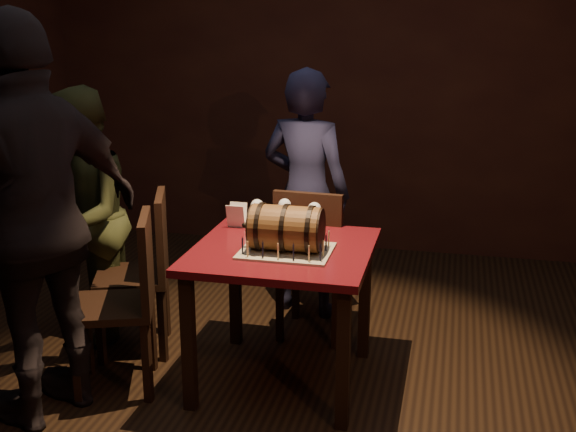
{
  "coord_description": "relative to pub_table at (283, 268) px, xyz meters",
  "views": [
    {
      "loc": [
        0.82,
        -3.22,
        1.92
      ],
      "look_at": [
        0.05,
        0.05,
        0.95
      ],
      "focal_mm": 45.0,
      "sensor_mm": 36.0,
      "label": 1
    }
  ],
  "objects": [
    {
      "name": "menu_card",
      "position": [
        -0.33,
        0.29,
        0.17
      ],
      "size": [
        0.1,
        0.05,
        0.13
      ],
      "primitive_type": null,
      "color": "white",
      "rests_on": "pub_table"
    },
    {
      "name": "wine_glass_mid",
      "position": [
        -0.08,
        0.36,
        0.23
      ],
      "size": [
        0.07,
        0.07,
        0.16
      ],
      "color": "silver",
      "rests_on": "pub_table"
    },
    {
      "name": "chair_left_front",
      "position": [
        -0.75,
        -0.24,
        -0.12
      ],
      "size": [
        0.51,
        0.51,
        0.93
      ],
      "color": "black",
      "rests_on": "ground"
    },
    {
      "name": "birthday_candles",
      "position": [
        0.03,
        -0.07,
        0.16
      ],
      "size": [
        0.4,
        0.3,
        0.09
      ],
      "color": "#F2D591",
      "rests_on": "cake_board"
    },
    {
      "name": "person_left_rear",
      "position": [
        -1.27,
        0.24,
        0.11
      ],
      "size": [
        0.77,
        0.88,
        1.51
      ],
      "primitive_type": "imported",
      "rotation": [
        0.0,
        0.0,
        -1.25
      ],
      "color": "#33381C",
      "rests_on": "ground"
    },
    {
      "name": "cake_board",
      "position": [
        0.03,
        -0.07,
        0.12
      ],
      "size": [
        0.45,
        0.35,
        0.01
      ],
      "primitive_type": "cube",
      "color": "#A09881",
      "rests_on": "pub_table"
    },
    {
      "name": "person_back",
      "position": [
        -0.08,
        0.95,
        0.15
      ],
      "size": [
        0.64,
        0.48,
        1.58
      ],
      "primitive_type": "imported",
      "rotation": [
        0.0,
        0.0,
        2.95
      ],
      "color": "#1B1B36",
      "rests_on": "ground"
    },
    {
      "name": "person_left_front",
      "position": [
        -1.03,
        -0.55,
        0.33
      ],
      "size": [
        0.87,
        1.23,
        1.93
      ],
      "primitive_type": "imported",
      "rotation": [
        0.0,
        0.0,
        -1.96
      ],
      "color": "black",
      "rests_on": "ground"
    },
    {
      "name": "barrel_cake",
      "position": [
        0.03,
        -0.07,
        0.24
      ],
      "size": [
        0.41,
        0.24,
        0.24
      ],
      "color": "brown",
      "rests_on": "cake_board"
    },
    {
      "name": "wine_glass_right",
      "position": [
        0.1,
        0.32,
        0.23
      ],
      "size": [
        0.07,
        0.07,
        0.16
      ],
      "color": "silver",
      "rests_on": "pub_table"
    },
    {
      "name": "chair_left_rear",
      "position": [
        -0.85,
        0.19,
        -0.12
      ],
      "size": [
        0.51,
        0.51,
        0.93
      ],
      "color": "black",
      "rests_on": "ground"
    },
    {
      "name": "room_shell",
      "position": [
        0.0,
        -0.16,
        0.76
      ],
      "size": [
        5.04,
        5.04,
        2.8
      ],
      "color": "black",
      "rests_on": "ground"
    },
    {
      "name": "chair_back",
      "position": [
        0.04,
        0.54,
        -0.12
      ],
      "size": [
        0.42,
        0.42,
        0.93
      ],
      "color": "black",
      "rests_on": "ground"
    },
    {
      "name": "pint_of_ale",
      "position": [
        -0.12,
        0.19,
        0.18
      ],
      "size": [
        0.07,
        0.07,
        0.15
      ],
      "color": "silver",
      "rests_on": "pub_table"
    },
    {
      "name": "pub_table",
      "position": [
        0.0,
        0.0,
        0.0
      ],
      "size": [
        0.9,
        0.9,
        0.75
      ],
      "color": "#460B12",
      "rests_on": "ground"
    },
    {
      "name": "wine_glass_left",
      "position": [
        -0.22,
        0.31,
        0.23
      ],
      "size": [
        0.07,
        0.07,
        0.16
      ],
      "color": "silver",
      "rests_on": "pub_table"
    }
  ]
}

